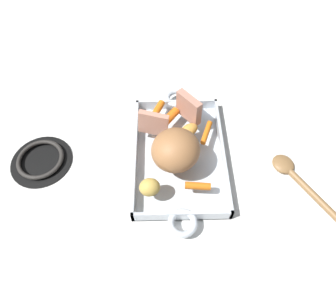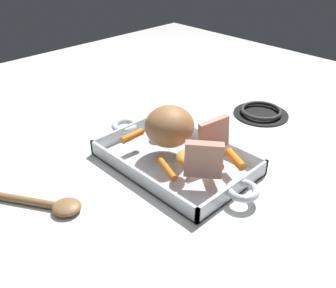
{
  "view_description": "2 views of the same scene",
  "coord_description": "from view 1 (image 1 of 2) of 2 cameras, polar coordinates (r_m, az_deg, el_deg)",
  "views": [
    {
      "loc": [
        -0.42,
        0.04,
        0.67
      ],
      "look_at": [
        0.0,
        0.03,
        0.06
      ],
      "focal_mm": 32.08,
      "sensor_mm": 36.0,
      "label": 1
    },
    {
      "loc": [
        0.5,
        -0.51,
        0.49
      ],
      "look_at": [
        -0.01,
        -0.02,
        0.06
      ],
      "focal_mm": 39.58,
      "sensor_mm": 36.0,
      "label": 2
    }
  ],
  "objects": [
    {
      "name": "baby_carrot_short",
      "position": [
        0.79,
        7.32,
        2.18
      ],
      "size": [
        0.07,
        0.04,
        0.01
      ],
      "primitive_type": "cylinder",
      "rotation": [
        1.56,
        0.0,
        4.36
      ],
      "color": "orange",
      "rests_on": "roasting_dish"
    },
    {
      "name": "potato_golden_large",
      "position": [
        0.78,
        4.0,
        2.64
      ],
      "size": [
        0.06,
        0.06,
        0.03
      ],
      "primitive_type": "ellipsoid",
      "rotation": [
        0.0,
        0.0,
        2.19
      ],
      "color": "gold",
      "rests_on": "roasting_dish"
    },
    {
      "name": "roast_slice_outer",
      "position": [
        0.8,
        3.96,
        6.89
      ],
      "size": [
        0.07,
        0.07,
        0.08
      ],
      "primitive_type": "cube",
      "rotation": [
        -0.02,
        0.0,
        5.41
      ],
      "color": "tan",
      "rests_on": "roasting_dish"
    },
    {
      "name": "ground_plane",
      "position": [
        0.79,
        2.04,
        -2.57
      ],
      "size": [
        1.96,
        1.96,
        0.0
      ],
      "primitive_type": "plane",
      "color": "white"
    },
    {
      "name": "baby_carrot_northwest",
      "position": [
        0.71,
        5.68,
        -7.94
      ],
      "size": [
        0.02,
        0.06,
        0.02
      ],
      "primitive_type": "cylinder",
      "rotation": [
        1.64,
        0.0,
        6.23
      ],
      "color": "orange",
      "rests_on": "roasting_dish"
    },
    {
      "name": "baby_carrot_southwest",
      "position": [
        0.83,
        -2.05,
        6.47
      ],
      "size": [
        0.07,
        0.04,
        0.02
      ],
      "primitive_type": "cylinder",
      "rotation": [
        1.6,
        0.0,
        1.14
      ],
      "color": "orange",
      "rests_on": "roasting_dish"
    },
    {
      "name": "roast_slice_thick",
      "position": [
        0.76,
        -2.82,
        3.9
      ],
      "size": [
        0.03,
        0.08,
        0.08
      ],
      "primitive_type": "cube",
      "rotation": [
        0.07,
        0.0,
        6.06
      ],
      "color": "tan",
      "rests_on": "roasting_dish"
    },
    {
      "name": "pork_roast",
      "position": [
        0.71,
        1.48,
        -1.14
      ],
      "size": [
        0.16,
        0.16,
        0.09
      ],
      "primitive_type": "ellipsoid",
      "rotation": [
        0.0,
        0.0,
        5.26
      ],
      "color": "#A56E43",
      "rests_on": "roasting_dish"
    },
    {
      "name": "potato_halved",
      "position": [
        0.69,
        -3.51,
        -8.19
      ],
      "size": [
        0.05,
        0.05,
        0.04
      ],
      "primitive_type": "ellipsoid",
      "rotation": [
        0.0,
        0.0,
        3.25
      ],
      "color": "gold",
      "rests_on": "roasting_dish"
    },
    {
      "name": "baby_carrot_center_left",
      "position": [
        0.81,
        0.12,
        4.9
      ],
      "size": [
        0.07,
        0.06,
        0.03
      ],
      "primitive_type": "cylinder",
      "rotation": [
        1.54,
        0.0,
        4.07
      ],
      "color": "orange",
      "rests_on": "roasting_dish"
    },
    {
      "name": "serving_spoon",
      "position": [
        0.82,
        23.38,
        -6.03
      ],
      "size": [
        0.22,
        0.15,
        0.02
      ],
      "rotation": [
        0.0,
        0.0,
        0.56
      ],
      "color": "olive",
      "rests_on": "ground_plane"
    },
    {
      "name": "stove_burner_rear",
      "position": [
        0.85,
        -23.0,
        -2.84
      ],
      "size": [
        0.16,
        0.16,
        0.02
      ],
      "color": "black",
      "rests_on": "ground_plane"
    },
    {
      "name": "roasting_dish",
      "position": [
        0.78,
        2.06,
        -2.14
      ],
      "size": [
        0.44,
        0.23,
        0.04
      ],
      "color": "silver",
      "rests_on": "ground_plane"
    }
  ]
}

